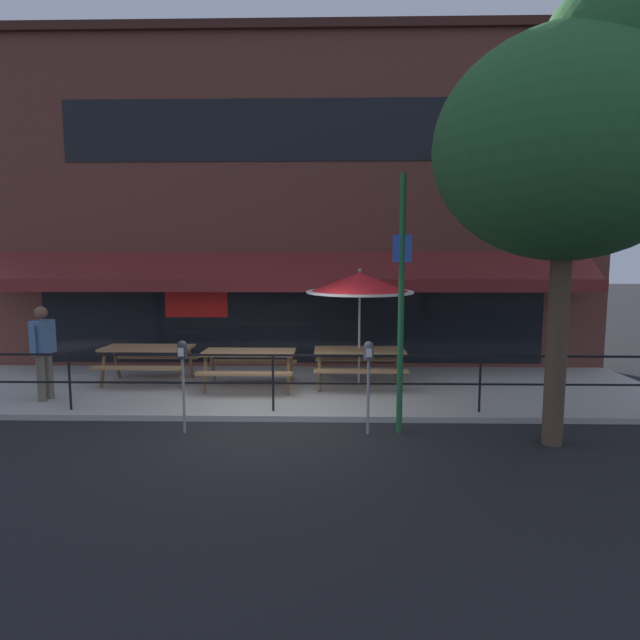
# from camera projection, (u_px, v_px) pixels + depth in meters

# --- Properties ---
(ground_plane) EXTENTS (120.00, 120.00, 0.00)m
(ground_plane) POSITION_uv_depth(u_px,v_px,m) (271.00, 422.00, 8.12)
(ground_plane) COLOR black
(patio_deck) EXTENTS (15.00, 4.00, 0.10)m
(patio_deck) POSITION_uv_depth(u_px,v_px,m) (283.00, 389.00, 10.10)
(patio_deck) COLOR #ADA89E
(patio_deck) RESTS_ON ground
(restaurant_building) EXTENTS (15.00, 1.60, 8.03)m
(restaurant_building) POSITION_uv_depth(u_px,v_px,m) (290.00, 204.00, 11.88)
(restaurant_building) COLOR brown
(restaurant_building) RESTS_ON ground
(patio_railing) EXTENTS (13.84, 0.04, 0.97)m
(patio_railing) POSITION_uv_depth(u_px,v_px,m) (273.00, 370.00, 8.33)
(patio_railing) COLOR black
(patio_railing) RESTS_ON patio_deck
(picnic_table_left) EXTENTS (1.80, 1.42, 0.76)m
(picnic_table_left) POSITION_uv_depth(u_px,v_px,m) (148.00, 354.00, 10.32)
(picnic_table_left) COLOR #997047
(picnic_table_left) RESTS_ON patio_deck
(picnic_table_centre) EXTENTS (1.80, 1.42, 0.76)m
(picnic_table_centre) POSITION_uv_depth(u_px,v_px,m) (249.00, 359.00, 9.82)
(picnic_table_centre) COLOR #997047
(picnic_table_centre) RESTS_ON patio_deck
(picnic_table_right) EXTENTS (1.80, 1.42, 0.76)m
(picnic_table_right) POSITION_uv_depth(u_px,v_px,m) (359.00, 357.00, 10.03)
(picnic_table_right) COLOR #997047
(picnic_table_right) RESTS_ON patio_deck
(patio_umbrella_right) EXTENTS (2.14, 2.14, 2.38)m
(patio_umbrella_right) POSITION_uv_depth(u_px,v_px,m) (360.00, 283.00, 9.96)
(patio_umbrella_right) COLOR #B7B2A8
(patio_umbrella_right) RESTS_ON patio_deck
(pedestrian_walking) EXTENTS (0.28, 0.62, 1.71)m
(pedestrian_walking) POSITION_uv_depth(u_px,v_px,m) (43.00, 348.00, 9.00)
(pedestrian_walking) COLOR #665B4C
(pedestrian_walking) RESTS_ON patio_deck
(parking_meter_near) EXTENTS (0.15, 0.16, 1.42)m
(parking_meter_near) POSITION_uv_depth(u_px,v_px,m) (183.00, 359.00, 7.49)
(parking_meter_near) COLOR gray
(parking_meter_near) RESTS_ON ground
(parking_meter_far) EXTENTS (0.15, 0.16, 1.42)m
(parking_meter_far) POSITION_uv_depth(u_px,v_px,m) (368.00, 359.00, 7.43)
(parking_meter_far) COLOR gray
(parking_meter_far) RESTS_ON ground
(street_sign_pole) EXTENTS (0.28, 0.09, 3.87)m
(street_sign_pole) POSITION_uv_depth(u_px,v_px,m) (401.00, 302.00, 7.41)
(street_sign_pole) COLOR #1E6033
(street_sign_pole) RESTS_ON ground
(street_tree_curbside) EXTENTS (3.58, 3.22, 6.18)m
(street_tree_curbside) POSITION_uv_depth(u_px,v_px,m) (578.00, 131.00, 6.59)
(street_tree_curbside) COLOR brown
(street_tree_curbside) RESTS_ON ground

